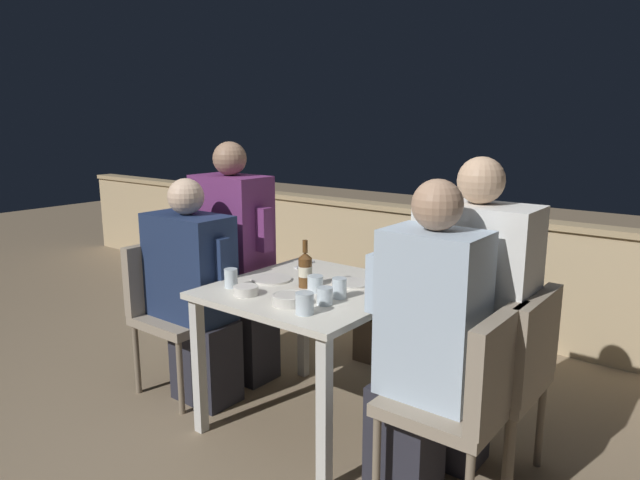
# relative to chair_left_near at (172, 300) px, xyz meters

# --- Properties ---
(ground_plane) EXTENTS (16.00, 16.00, 0.00)m
(ground_plane) POSITION_rel_chair_left_near_xyz_m (0.87, 0.16, -0.51)
(ground_plane) COLOR #847056
(parapet_wall) EXTENTS (9.00, 0.18, 0.85)m
(parapet_wall) POSITION_rel_chair_left_near_xyz_m (0.87, 1.86, -0.08)
(parapet_wall) COLOR tan
(parapet_wall) RESTS_ON ground_plane
(dining_table) EXTENTS (0.86, 0.89, 0.71)m
(dining_table) POSITION_rel_chair_left_near_xyz_m (0.87, 0.16, 0.10)
(dining_table) COLOR silver
(dining_table) RESTS_ON ground_plane
(planter_hedge) EXTENTS (0.74, 0.47, 0.58)m
(planter_hedge) POSITION_rel_chair_left_near_xyz_m (0.97, 1.09, -0.18)
(planter_hedge) COLOR brown
(planter_hedge) RESTS_ON ground_plane
(chair_left_near) EXTENTS (0.44, 0.44, 0.83)m
(chair_left_near) POSITION_rel_chair_left_near_xyz_m (0.00, 0.00, 0.00)
(chair_left_near) COLOR gray
(chair_left_near) RESTS_ON ground_plane
(person_navy_jumper) EXTENTS (0.52, 0.26, 1.20)m
(person_navy_jumper) POSITION_rel_chair_left_near_xyz_m (0.19, 0.00, 0.09)
(person_navy_jumper) COLOR #282833
(person_navy_jumper) RESTS_ON ground_plane
(chair_left_far) EXTENTS (0.44, 0.44, 0.83)m
(chair_left_far) POSITION_rel_chair_left_near_xyz_m (-0.02, 0.34, 0.00)
(chair_left_far) COLOR gray
(chair_left_far) RESTS_ON ground_plane
(person_purple_stripe) EXTENTS (0.50, 0.26, 1.38)m
(person_purple_stripe) POSITION_rel_chair_left_near_xyz_m (0.17, 0.34, 0.18)
(person_purple_stripe) COLOR #282833
(person_purple_stripe) RESTS_ON ground_plane
(chair_right_near) EXTENTS (0.44, 0.44, 0.83)m
(chair_right_near) POSITION_rel_chair_left_near_xyz_m (1.75, -0.01, 0.00)
(chair_right_near) COLOR gray
(chair_right_near) RESTS_ON ground_plane
(person_blue_shirt) EXTENTS (0.47, 0.26, 1.29)m
(person_blue_shirt) POSITION_rel_chair_left_near_xyz_m (1.56, -0.01, 0.14)
(person_blue_shirt) COLOR #282833
(person_blue_shirt) RESTS_ON ground_plane
(chair_right_far) EXTENTS (0.44, 0.44, 0.83)m
(chair_right_far) POSITION_rel_chair_left_near_xyz_m (1.78, 0.30, 0.00)
(chair_right_far) COLOR gray
(chair_right_far) RESTS_ON ground_plane
(person_white_polo) EXTENTS (0.52, 0.26, 1.36)m
(person_white_polo) POSITION_rel_chair_left_near_xyz_m (1.59, 0.30, 0.17)
(person_white_polo) COLOR #282833
(person_white_polo) RESTS_ON ground_plane
(beer_bottle) EXTENTS (0.07, 0.07, 0.23)m
(beer_bottle) POSITION_rel_chair_left_near_xyz_m (0.84, 0.14, 0.29)
(beer_bottle) COLOR brown
(beer_bottle) RESTS_ON dining_table
(plate_0) EXTENTS (0.20, 0.20, 0.01)m
(plate_0) POSITION_rel_chair_left_near_xyz_m (0.63, 0.13, 0.21)
(plate_0) COLOR silver
(plate_0) RESTS_ON dining_table
(plate_1) EXTENTS (0.19, 0.19, 0.01)m
(plate_1) POSITION_rel_chair_left_near_xyz_m (0.98, 0.32, 0.21)
(plate_1) COLOR silver
(plate_1) RESTS_ON dining_table
(bowl_0) EXTENTS (0.12, 0.12, 0.04)m
(bowl_0) POSITION_rel_chair_left_near_xyz_m (0.70, -0.12, 0.22)
(bowl_0) COLOR silver
(bowl_0) RESTS_ON dining_table
(bowl_1) EXTENTS (0.11, 0.11, 0.03)m
(bowl_1) POSITION_rel_chair_left_near_xyz_m (1.20, 0.39, 0.22)
(bowl_1) COLOR #4C709E
(bowl_1) RESTS_ON dining_table
(bowl_2) EXTENTS (0.15, 0.15, 0.05)m
(bowl_2) POSITION_rel_chair_left_near_xyz_m (0.95, -0.10, 0.23)
(bowl_2) COLOR beige
(bowl_2) RESTS_ON dining_table
(glass_cup_0) EXTENTS (0.06, 0.06, 0.09)m
(glass_cup_0) POSITION_rel_chair_left_near_xyz_m (0.57, -0.08, 0.25)
(glass_cup_0) COLOR silver
(glass_cup_0) RESTS_ON dining_table
(glass_cup_1) EXTENTS (0.08, 0.08, 0.09)m
(glass_cup_1) POSITION_rel_chair_left_near_xyz_m (1.08, -0.16, 0.25)
(glass_cup_1) COLOR silver
(glass_cup_1) RESTS_ON dining_table
(glass_cup_2) EXTENTS (0.07, 0.07, 0.12)m
(glass_cup_2) POSITION_rel_chair_left_near_xyz_m (1.09, 0.44, 0.26)
(glass_cup_2) COLOR silver
(glass_cup_2) RESTS_ON dining_table
(glass_cup_3) EXTENTS (0.07, 0.07, 0.09)m
(glass_cup_3) POSITION_rel_chair_left_near_xyz_m (1.07, 0.10, 0.25)
(glass_cup_3) COLOR silver
(glass_cup_3) RESTS_ON dining_table
(glass_cup_4) EXTENTS (0.07, 0.07, 0.08)m
(glass_cup_4) POSITION_rel_chair_left_near_xyz_m (1.07, -0.01, 0.24)
(glass_cup_4) COLOR silver
(glass_cup_4) RESTS_ON dining_table
(glass_cup_5) EXTENTS (0.07, 0.07, 0.08)m
(glass_cup_5) POSITION_rel_chair_left_near_xyz_m (0.93, 0.11, 0.24)
(glass_cup_5) COLOR silver
(glass_cup_5) RESTS_ON dining_table
(fork_0) EXTENTS (0.03, 0.17, 0.01)m
(fork_0) POSITION_rel_chair_left_near_xyz_m (0.58, 0.45, 0.20)
(fork_0) COLOR silver
(fork_0) RESTS_ON dining_table
(potted_plant) EXTENTS (0.39, 0.39, 0.71)m
(potted_plant) POSITION_rel_chair_left_near_xyz_m (-0.32, 0.78, -0.07)
(potted_plant) COLOR #B2A899
(potted_plant) RESTS_ON ground_plane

